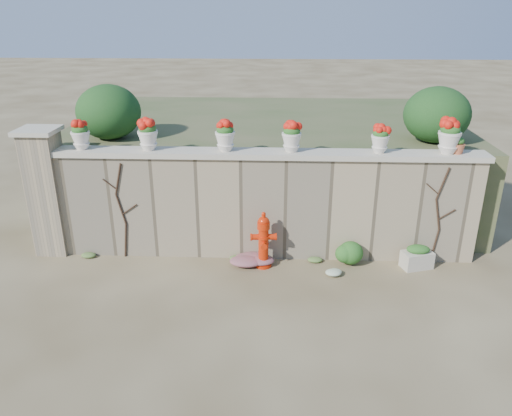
{
  "coord_description": "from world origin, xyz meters",
  "views": [
    {
      "loc": [
        0.23,
        -6.99,
        4.58
      ],
      "look_at": [
        -0.13,
        1.4,
        1.14
      ],
      "focal_mm": 35.0,
      "sensor_mm": 36.0,
      "label": 1
    }
  ],
  "objects_px": {
    "fire_hydrant": "(263,240)",
    "urn_pot_0": "(80,135)",
    "terracotta_pot": "(458,146)",
    "planter_box": "(417,257)"
  },
  "relations": [
    {
      "from": "fire_hydrant",
      "to": "urn_pot_0",
      "type": "relative_size",
      "value": 2.04
    },
    {
      "from": "fire_hydrant",
      "to": "planter_box",
      "type": "relative_size",
      "value": 1.76
    },
    {
      "from": "planter_box",
      "to": "terracotta_pot",
      "type": "height_order",
      "value": "terracotta_pot"
    },
    {
      "from": "fire_hydrant",
      "to": "urn_pot_0",
      "type": "height_order",
      "value": "urn_pot_0"
    },
    {
      "from": "planter_box",
      "to": "urn_pot_0",
      "type": "distance_m",
      "value": 6.62
    },
    {
      "from": "urn_pot_0",
      "to": "terracotta_pot",
      "type": "distance_m",
      "value": 6.83
    },
    {
      "from": "fire_hydrant",
      "to": "urn_pot_0",
      "type": "xyz_separation_m",
      "value": [
        -3.38,
        0.5,
        1.81
      ]
    },
    {
      "from": "fire_hydrant",
      "to": "urn_pot_0",
      "type": "bearing_deg",
      "value": 167.01
    },
    {
      "from": "planter_box",
      "to": "urn_pot_0",
      "type": "relative_size",
      "value": 1.16
    },
    {
      "from": "fire_hydrant",
      "to": "terracotta_pot",
      "type": "bearing_deg",
      "value": 3.55
    }
  ]
}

